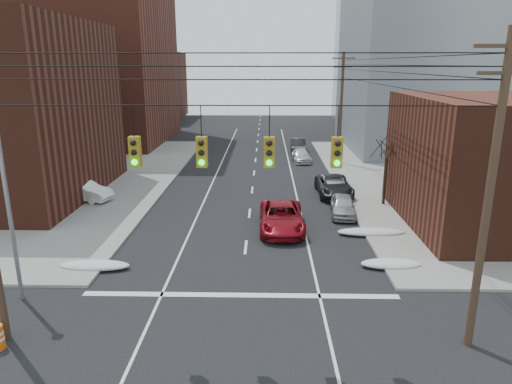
{
  "coord_description": "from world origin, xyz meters",
  "views": [
    {
      "loc": [
        1.09,
        -11.66,
        9.87
      ],
      "look_at": [
        0.56,
        12.75,
        3.0
      ],
      "focal_mm": 32.0,
      "sensor_mm": 36.0,
      "label": 1
    }
  ],
  "objects_px": {
    "parked_car_b": "(333,185)",
    "lot_car_a": "(83,191)",
    "parked_car_e": "(300,153)",
    "lot_car_c": "(3,182)",
    "parked_car_c": "(334,186)",
    "red_pickup": "(282,217)",
    "lot_car_b": "(83,168)",
    "parked_car_d": "(301,156)",
    "parked_car_f": "(298,146)",
    "lot_car_d": "(37,169)",
    "parked_car_a": "(343,206)"
  },
  "relations": [
    {
      "from": "parked_car_b",
      "to": "lot_car_a",
      "type": "xyz_separation_m",
      "value": [
        -18.75,
        -2.73,
        0.19
      ]
    },
    {
      "from": "parked_car_e",
      "to": "lot_car_a",
      "type": "bearing_deg",
      "value": -135.91
    },
    {
      "from": "parked_car_b",
      "to": "lot_car_c",
      "type": "bearing_deg",
      "value": 173.14
    },
    {
      "from": "parked_car_c",
      "to": "lot_car_c",
      "type": "distance_m",
      "value": 26.15
    },
    {
      "from": "parked_car_e",
      "to": "red_pickup",
      "type": "bearing_deg",
      "value": -96.51
    },
    {
      "from": "lot_car_b",
      "to": "lot_car_c",
      "type": "relative_size",
      "value": 1.1
    },
    {
      "from": "parked_car_d",
      "to": "parked_car_f",
      "type": "bearing_deg",
      "value": 86.97
    },
    {
      "from": "lot_car_a",
      "to": "lot_car_b",
      "type": "bearing_deg",
      "value": 39.0
    },
    {
      "from": "lot_car_b",
      "to": "lot_car_d",
      "type": "distance_m",
      "value": 4.13
    },
    {
      "from": "parked_car_d",
      "to": "lot_car_d",
      "type": "distance_m",
      "value": 25.36
    },
    {
      "from": "parked_car_b",
      "to": "parked_car_e",
      "type": "relative_size",
      "value": 1.15
    },
    {
      "from": "lot_car_a",
      "to": "lot_car_d",
      "type": "height_order",
      "value": "lot_car_d"
    },
    {
      "from": "lot_car_c",
      "to": "lot_car_a",
      "type": "bearing_deg",
      "value": -93.88
    },
    {
      "from": "parked_car_b",
      "to": "lot_car_b",
      "type": "height_order",
      "value": "lot_car_b"
    },
    {
      "from": "parked_car_d",
      "to": "lot_car_b",
      "type": "bearing_deg",
      "value": -161.9
    },
    {
      "from": "lot_car_c",
      "to": "lot_car_d",
      "type": "relative_size",
      "value": 1.16
    },
    {
      "from": "parked_car_a",
      "to": "red_pickup",
      "type": "bearing_deg",
      "value": -140.24
    },
    {
      "from": "lot_car_d",
      "to": "parked_car_b",
      "type": "bearing_deg",
      "value": -78.93
    },
    {
      "from": "parked_car_c",
      "to": "parked_car_e",
      "type": "xyz_separation_m",
      "value": [
        -1.6,
        13.95,
        -0.14
      ]
    },
    {
      "from": "parked_car_b",
      "to": "lot_car_a",
      "type": "bearing_deg",
      "value": -178.99
    },
    {
      "from": "parked_car_c",
      "to": "parked_car_e",
      "type": "distance_m",
      "value": 14.04
    },
    {
      "from": "parked_car_d",
      "to": "lot_car_d",
      "type": "height_order",
      "value": "lot_car_d"
    },
    {
      "from": "parked_car_a",
      "to": "lot_car_d",
      "type": "xyz_separation_m",
      "value": [
        -25.66,
        9.81,
        0.2
      ]
    },
    {
      "from": "parked_car_b",
      "to": "lot_car_d",
      "type": "height_order",
      "value": "lot_car_d"
    },
    {
      "from": "parked_car_c",
      "to": "lot_car_a",
      "type": "distance_m",
      "value": 18.89
    },
    {
      "from": "parked_car_c",
      "to": "parked_car_e",
      "type": "bearing_deg",
      "value": 95.95
    },
    {
      "from": "parked_car_b",
      "to": "parked_car_d",
      "type": "xyz_separation_m",
      "value": [
        -1.6,
        12.25,
        -0.06
      ]
    },
    {
      "from": "lot_car_b",
      "to": "parked_car_e",
      "type": "bearing_deg",
      "value": -63.81
    },
    {
      "from": "parked_car_a",
      "to": "parked_car_f",
      "type": "relative_size",
      "value": 0.84
    },
    {
      "from": "parked_car_c",
      "to": "parked_car_f",
      "type": "bearing_deg",
      "value": 94.53
    },
    {
      "from": "parked_car_d",
      "to": "parked_car_c",
      "type": "bearing_deg",
      "value": -85.83
    },
    {
      "from": "parked_car_f",
      "to": "lot_car_c",
      "type": "xyz_separation_m",
      "value": [
        -24.55,
        -17.61,
        0.08
      ]
    },
    {
      "from": "red_pickup",
      "to": "parked_car_a",
      "type": "relative_size",
      "value": 1.44
    },
    {
      "from": "parked_car_b",
      "to": "lot_car_b",
      "type": "xyz_separation_m",
      "value": [
        -21.61,
        4.52,
        0.22
      ]
    },
    {
      "from": "red_pickup",
      "to": "lot_car_c",
      "type": "relative_size",
      "value": 1.16
    },
    {
      "from": "parked_car_c",
      "to": "lot_car_b",
      "type": "height_order",
      "value": "lot_car_b"
    },
    {
      "from": "lot_car_d",
      "to": "parked_car_f",
      "type": "bearing_deg",
      "value": -40.87
    },
    {
      "from": "parked_car_f",
      "to": "lot_car_d",
      "type": "xyz_separation_m",
      "value": [
        -24.14,
        -12.94,
        0.09
      ]
    },
    {
      "from": "parked_car_d",
      "to": "parked_car_e",
      "type": "bearing_deg",
      "value": 86.97
    },
    {
      "from": "red_pickup",
      "to": "lot_car_c",
      "type": "bearing_deg",
      "value": 159.4
    },
    {
      "from": "parked_car_b",
      "to": "lot_car_c",
      "type": "relative_size",
      "value": 0.84
    },
    {
      "from": "parked_car_b",
      "to": "lot_car_b",
      "type": "distance_m",
      "value": 22.08
    },
    {
      "from": "parked_car_b",
      "to": "red_pickup",
      "type": "bearing_deg",
      "value": -125.04
    },
    {
      "from": "parked_car_e",
      "to": "parked_car_b",
      "type": "bearing_deg",
      "value": -82.65
    },
    {
      "from": "parked_car_e",
      "to": "parked_car_d",
      "type": "bearing_deg",
      "value": -89.39
    },
    {
      "from": "parked_car_d",
      "to": "lot_car_c",
      "type": "bearing_deg",
      "value": -156.16
    },
    {
      "from": "parked_car_f",
      "to": "lot_car_c",
      "type": "distance_m",
      "value": 30.21
    },
    {
      "from": "parked_car_a",
      "to": "parked_car_d",
      "type": "relative_size",
      "value": 0.92
    },
    {
      "from": "lot_car_a",
      "to": "lot_car_d",
      "type": "distance_m",
      "value": 10.04
    },
    {
      "from": "parked_car_b",
      "to": "lot_car_d",
      "type": "relative_size",
      "value": 0.97
    }
  ]
}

